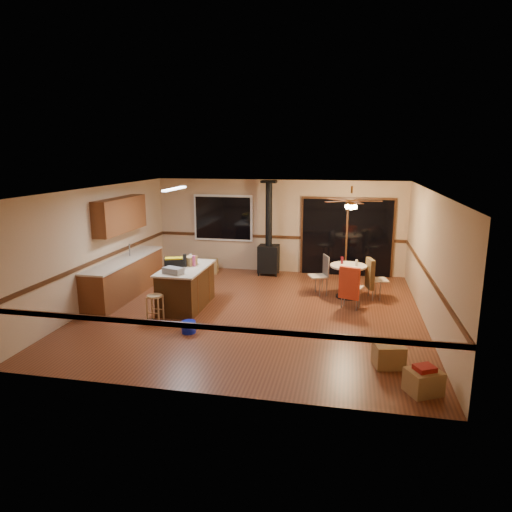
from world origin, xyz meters
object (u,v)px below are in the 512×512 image
(box_under_window, at_px, (209,266))
(kitchen_island, at_px, (186,287))
(wood_stove, at_px, (269,249))
(blue_bucket, at_px, (189,327))
(chair_right, at_px, (371,274))
(chair_near, at_px, (350,283))
(toolbox_grey, at_px, (173,271))
(box_corner_a, at_px, (424,382))
(box_corner_b, at_px, (389,355))
(dining_table, at_px, (348,275))
(chair_left, at_px, (322,270))
(toolbox_black, at_px, (174,264))
(bar_stool, at_px, (155,308))

(box_under_window, bearing_deg, kitchen_island, -82.48)
(wood_stove, relative_size, blue_bucket, 9.37)
(box_under_window, bearing_deg, chair_right, -19.20)
(blue_bucket, xyz_separation_m, chair_near, (2.96, 1.93, 0.49))
(toolbox_grey, bearing_deg, blue_bucket, -54.53)
(wood_stove, relative_size, box_under_window, 5.24)
(kitchen_island, height_order, box_corner_a, kitchen_island)
(toolbox_grey, height_order, chair_near, toolbox_grey)
(chair_right, relative_size, box_corner_b, 1.54)
(dining_table, height_order, chair_near, chair_near)
(blue_bucket, bearing_deg, box_corner_a, -20.02)
(chair_right, bearing_deg, kitchen_island, -160.65)
(toolbox_grey, height_order, chair_right, toolbox_grey)
(chair_near, bearing_deg, wood_stove, 131.12)
(dining_table, xyz_separation_m, chair_right, (0.52, 0.01, 0.07))
(box_under_window, bearing_deg, box_corner_a, -49.57)
(box_under_window, distance_m, box_corner_b, 6.76)
(wood_stove, height_order, box_corner_b, wood_stove)
(chair_left, bearing_deg, toolbox_black, -150.34)
(kitchen_island, xyz_separation_m, box_corner_b, (4.13, -2.10, -0.27))
(blue_bucket, bearing_deg, bar_stool, 153.63)
(wood_stove, relative_size, toolbox_grey, 6.14)
(kitchen_island, bearing_deg, box_under_window, 97.52)
(chair_right, bearing_deg, chair_left, 173.31)
(wood_stove, height_order, dining_table, wood_stove)
(chair_near, xyz_separation_m, box_under_window, (-3.89, 2.40, -0.40))
(toolbox_grey, xyz_separation_m, chair_near, (3.56, 1.08, -0.37))
(toolbox_grey, bearing_deg, bar_stool, -119.86)
(kitchen_island, xyz_separation_m, chair_near, (3.51, 0.52, 0.14))
(toolbox_grey, height_order, toolbox_black, toolbox_black)
(bar_stool, bearing_deg, toolbox_grey, 60.14)
(toolbox_grey, height_order, bar_stool, toolbox_grey)
(wood_stove, bearing_deg, blue_bucket, -99.57)
(bar_stool, bearing_deg, box_under_window, 91.22)
(box_corner_a, bearing_deg, chair_left, 110.93)
(chair_left, xyz_separation_m, box_corner_b, (1.27, -3.63, -0.41))
(kitchen_island, bearing_deg, toolbox_black, -131.80)
(box_under_window, height_order, box_corner_a, box_under_window)
(chair_right, distance_m, box_corner_a, 4.33)
(kitchen_island, height_order, box_corner_b, kitchen_island)
(box_under_window, xyz_separation_m, box_corner_b, (4.52, -5.02, -0.01))
(chair_left, relative_size, box_under_window, 1.09)
(kitchen_island, distance_m, dining_table, 3.74)
(wood_stove, height_order, toolbox_black, wood_stove)
(toolbox_grey, xyz_separation_m, chair_left, (2.92, 2.09, -0.37))
(toolbox_grey, relative_size, chair_left, 0.79)
(toolbox_black, distance_m, box_corner_b, 4.78)
(blue_bucket, bearing_deg, chair_left, 51.78)
(blue_bucket, bearing_deg, chair_right, 39.24)
(kitchen_island, bearing_deg, chair_left, 28.15)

